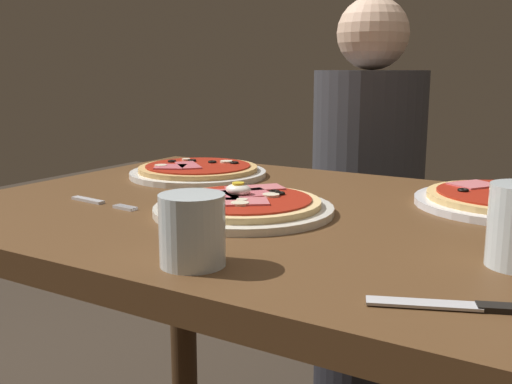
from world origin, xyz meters
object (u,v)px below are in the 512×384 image
water_glass_near (192,235)px  pizza_across_left (198,171)px  pizza_across_right (508,200)px  pizza_foreground (243,206)px  knife (484,307)px  diner_person (366,216)px  dining_table (269,282)px  fork (98,202)px

water_glass_near → pizza_across_left: bearing=126.2°
water_glass_near → pizza_across_right: bearing=63.1°
pizza_foreground → pizza_across_left: (-0.27, 0.24, -0.00)m
water_glass_near → knife: bearing=6.4°
pizza_foreground → diner_person: 0.87m
dining_table → diner_person: 0.79m
pizza_foreground → pizza_across_right: (0.36, 0.27, -0.00)m
pizza_foreground → dining_table: bearing=78.0°
pizza_foreground → pizza_across_left: size_ratio=0.99×
pizza_across_right → fork: bearing=-150.6°
pizza_across_left → pizza_foreground: bearing=-41.4°
dining_table → diner_person: diner_person is taller
fork → pizza_across_left: bearing=92.9°
knife → water_glass_near: bearing=-173.6°
pizza_foreground → water_glass_near: (0.09, -0.25, 0.02)m
pizza_foreground → water_glass_near: bearing=-70.3°
pizza_across_right → diner_person: diner_person is taller
pizza_across_left → knife: 0.82m
pizza_across_left → knife: size_ratio=1.57×
pizza_across_left → fork: size_ratio=1.86×
pizza_across_right → diner_person: size_ratio=0.26×
knife → pizza_foreground: bearing=152.3°
dining_table → pizza_across_right: size_ratio=3.37×
pizza_foreground → diner_person: size_ratio=0.25×
diner_person → pizza_across_right: bearing=129.4°
pizza_foreground → water_glass_near: water_glass_near is taller
knife → diner_person: diner_person is taller
pizza_across_left → knife: (0.68, -0.45, -0.01)m
water_glass_near → dining_table: bearing=103.9°
pizza_foreground → pizza_across_left: 0.36m
pizza_across_right → fork: (-0.61, -0.34, -0.01)m
dining_table → water_glass_near: bearing=-76.1°
water_glass_near → knife: (0.32, 0.04, -0.03)m
fork → knife: knife is taller
pizza_foreground → pizza_across_right: size_ratio=0.95×
water_glass_near → knife: 0.33m
pizza_across_right → diner_person: 0.76m
pizza_across_left → water_glass_near: water_glass_near is taller
knife → pizza_across_right: bearing=96.6°
water_glass_near → diner_person: (-0.20, 1.09, -0.23)m
dining_table → pizza_foreground: (-0.01, -0.06, 0.15)m
pizza_across_left → pizza_across_right: same height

